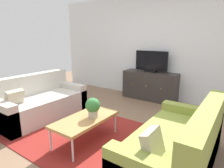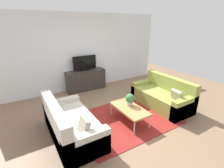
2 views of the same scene
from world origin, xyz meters
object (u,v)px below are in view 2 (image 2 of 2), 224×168
Objects in this scene: couch_left_side at (69,126)px; flat_screen_tv at (85,63)px; couch_right_side at (163,96)px; tv_console at (86,80)px; coffee_table at (129,109)px; potted_plant at (130,99)px.

couch_left_side is 2.86m from flat_screen_tv.
couch_right_side reaches higher than tv_console.
couch_right_side is 2.06× the size of flat_screen_tv.
couch_right_side is at bearing -58.27° from flat_screen_tv.
coffee_table is 0.76× the size of tv_console.
couch_right_side is (2.87, 0.00, 0.00)m from couch_left_side.
couch_left_side is 1.26× the size of tv_console.
potted_plant is at bearing -86.38° from flat_screen_tv.
tv_console is at bearing 121.94° from couch_right_side.
coffee_table is 2.66m from flat_screen_tv.
flat_screen_tv is at bearing 90.00° from tv_console.
couch_left_side is 2.75m from tv_console.
potted_plant is at bearing 49.14° from coffee_table.
tv_console reaches higher than potted_plant.
coffee_table is at bearing -7.09° from couch_left_side.
coffee_table is (-1.40, -0.18, 0.08)m from couch_right_side.
couch_left_side is at bearing 172.91° from coffee_table.
flat_screen_tv reaches higher than couch_left_side.
flat_screen_tv is (-0.16, 2.49, 0.43)m from potted_plant.
potted_plant is at bearing -176.03° from couch_right_side.
couch_left_side and couch_right_side have the same top height.
tv_console is at bearing -90.00° from flat_screen_tv.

